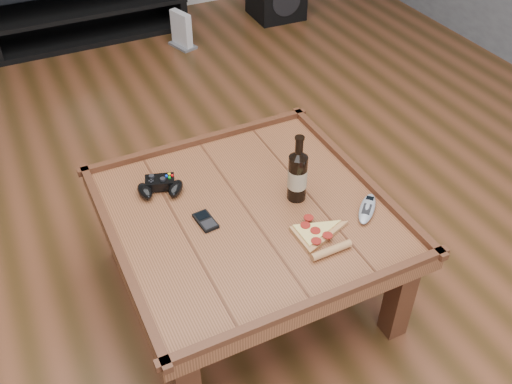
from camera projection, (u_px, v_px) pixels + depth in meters
name	position (u px, v px, depth m)	size (l,w,h in m)	color
ground	(249.00, 291.00, 2.39)	(6.00, 6.00, 0.00)	#412A12
baseboard	(83.00, 18.00, 4.41)	(5.00, 0.02, 0.10)	silver
coffee_table	(248.00, 223.00, 2.13)	(1.03, 1.03, 0.48)	#593119
media_console	(86.00, 4.00, 4.12)	(1.40, 0.45, 0.50)	black
beer_bottle	(298.00, 174.00, 2.08)	(0.07, 0.07, 0.28)	black
game_controller	(160.00, 186.00, 2.17)	(0.19, 0.16, 0.05)	black
pizza_slice	(317.00, 235.00, 1.98)	(0.17, 0.28, 0.03)	#AF7B4C
smartphone	(206.00, 221.00, 2.04)	(0.07, 0.11, 0.01)	black
remote_control	(367.00, 209.00, 2.09)	(0.16, 0.16, 0.03)	#90969D
game_console	(182.00, 31.00, 4.06)	(0.17, 0.23, 0.26)	slate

